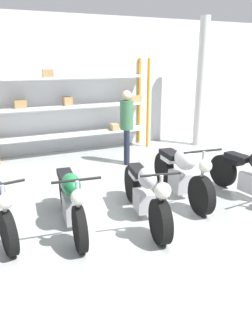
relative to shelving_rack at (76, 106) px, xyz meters
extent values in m
plane|color=#9EA3A0|center=(-0.25, -4.15, -1.29)|extent=(30.00, 30.00, 0.00)
cube|color=silver|center=(-0.25, 0.37, 0.51)|extent=(30.00, 0.08, 3.60)
cylinder|color=orange|center=(2.06, -0.27, -0.04)|extent=(0.08, 0.08, 2.50)
cylinder|color=orange|center=(2.06, 0.28, -0.04)|extent=(0.08, 0.08, 2.50)
cube|color=silver|center=(-0.03, 0.00, -0.76)|extent=(4.17, 0.55, 0.05)
cube|color=silver|center=(-0.03, 0.00, -0.01)|extent=(4.17, 0.55, 0.05)
cube|color=silver|center=(-0.03, 0.00, 0.74)|extent=(4.17, 0.55, 0.05)
cube|color=tan|center=(1.72, -0.07, 0.10)|extent=(0.34, 0.27, 0.18)
cube|color=#A87F51|center=(-0.20, 0.09, 0.13)|extent=(0.24, 0.22, 0.23)
cube|color=#A87F51|center=(-1.42, 0.05, 0.11)|extent=(0.30, 0.22, 0.20)
cube|color=tan|center=(1.07, -0.09, -0.65)|extent=(0.21, 0.30, 0.18)
cube|color=tan|center=(-0.71, -0.15, 0.86)|extent=(0.27, 0.22, 0.19)
cylinder|color=silver|center=(3.53, -0.71, 0.51)|extent=(0.28, 0.28, 3.60)
cylinder|color=black|center=(-2.30, -4.50, -0.98)|extent=(0.21, 0.63, 0.62)
cylinder|color=#ADADB2|center=(-2.30, -4.48, -0.64)|extent=(0.06, 0.06, 0.67)
sphere|color=silver|center=(-2.29, -4.55, -0.50)|extent=(0.20, 0.20, 0.20)
cylinder|color=black|center=(-2.30, -4.45, -0.30)|extent=(0.59, 0.12, 0.04)
cylinder|color=black|center=(-1.42, -4.80, -0.97)|extent=(0.19, 0.65, 0.64)
cylinder|color=black|center=(-1.26, -3.40, -0.97)|extent=(0.19, 0.65, 0.64)
cube|color=#ADADB2|center=(-1.33, -4.05, -1.00)|extent=(0.26, 0.50, 0.40)
ellipsoid|color=#196B38|center=(-1.35, -4.22, -0.55)|extent=(0.34, 0.55, 0.33)
cube|color=black|center=(-1.29, -3.67, -0.60)|extent=(0.29, 0.57, 0.10)
cube|color=#196B38|center=(-1.29, -3.65, -0.69)|extent=(0.24, 0.40, 0.12)
cylinder|color=#ADADB2|center=(-1.42, -4.78, -0.63)|extent=(0.06, 0.06, 0.68)
sphere|color=silver|center=(-1.42, -4.85, -0.48)|extent=(0.21, 0.21, 0.21)
cylinder|color=black|center=(-1.41, -4.75, -0.29)|extent=(0.64, 0.11, 0.04)
cylinder|color=black|center=(-0.33, -5.07, -0.96)|extent=(0.27, 0.66, 0.65)
cylinder|color=black|center=(-0.05, -3.59, -0.96)|extent=(0.27, 0.66, 0.65)
cube|color=#ADADB2|center=(-0.18, -4.28, -1.00)|extent=(0.34, 0.44, 0.33)
ellipsoid|color=#B7B7BF|center=(-0.21, -4.45, -0.54)|extent=(0.35, 0.49, 0.32)
cube|color=black|center=(-0.11, -3.94, -0.59)|extent=(0.33, 0.59, 0.10)
cube|color=#B7B7BF|center=(-0.10, -3.85, -0.68)|extent=(0.26, 0.42, 0.12)
cylinder|color=#ADADB2|center=(-0.33, -5.05, -0.62)|extent=(0.06, 0.06, 0.68)
sphere|color=silver|center=(-0.34, -5.12, -0.48)|extent=(0.23, 0.23, 0.23)
cylinder|color=black|center=(-0.32, -5.02, -0.28)|extent=(0.57, 0.14, 0.04)
cylinder|color=black|center=(0.75, -4.58, -0.95)|extent=(0.22, 0.68, 0.66)
cylinder|color=black|center=(0.91, -3.11, -0.95)|extent=(0.22, 0.68, 0.66)
cube|color=#ADADB2|center=(0.83, -3.80, -0.99)|extent=(0.31, 0.47, 0.37)
ellipsoid|color=silver|center=(0.81, -3.96, -0.50)|extent=(0.39, 0.55, 0.40)
cube|color=black|center=(0.87, -3.41, -0.56)|extent=(0.34, 0.59, 0.10)
cube|color=silver|center=(0.88, -3.37, -0.65)|extent=(0.28, 0.42, 0.12)
cylinder|color=#ADADB2|center=(0.75, -4.56, -0.58)|extent=(0.06, 0.06, 0.75)
sphere|color=silver|center=(0.74, -4.63, -0.42)|extent=(0.22, 0.22, 0.22)
cylinder|color=black|center=(0.75, -4.53, -0.21)|extent=(0.68, 0.11, 0.04)
cylinder|color=black|center=(1.93, -3.72, -0.96)|extent=(0.16, 0.66, 0.66)
cube|color=#ADADB2|center=(1.99, -4.42, -0.99)|extent=(0.22, 0.45, 0.36)
cube|color=black|center=(1.96, -4.06, -0.58)|extent=(0.28, 0.53, 0.10)
cube|color=black|center=(1.95, -3.98, -0.67)|extent=(0.23, 0.37, 0.12)
cylinder|color=#1E2338|center=(0.83, -1.44, -0.85)|extent=(0.13, 0.13, 0.87)
cylinder|color=#1E2338|center=(0.76, -1.61, -0.85)|extent=(0.13, 0.13, 0.87)
cylinder|color=#3F724C|center=(0.80, -1.53, -0.08)|extent=(0.41, 0.41, 0.69)
sphere|color=beige|center=(0.80, -1.53, 0.38)|extent=(0.23, 0.23, 0.23)
camera|label=1|loc=(-2.49, -8.60, 1.20)|focal=35.00mm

